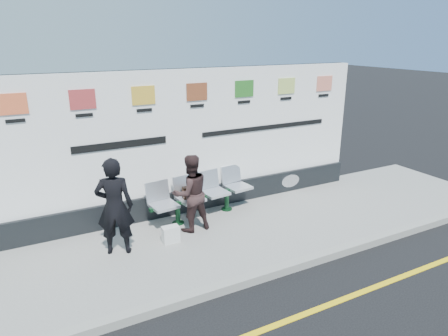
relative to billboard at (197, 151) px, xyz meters
name	(u,v)px	position (x,y,z in m)	size (l,w,h in m)	color
ground	(280,324)	(-0.50, -3.85, -1.42)	(80.00, 80.00, 0.00)	black
pavement	(203,241)	(-0.50, -1.35, -1.36)	(14.00, 3.00, 0.12)	gray
kerb	(243,282)	(-0.50, -2.85, -1.35)	(14.00, 0.18, 0.14)	gray
yellow_line	(280,324)	(-0.50, -3.85, -1.42)	(14.00, 0.10, 0.01)	yellow
billboard	(197,151)	(0.00, 0.00, 0.00)	(8.00, 0.30, 3.00)	black
bench	(203,205)	(-0.08, -0.47, -1.05)	(2.29, 0.59, 0.49)	silver
woman_left	(115,207)	(-2.02, -1.11, -0.44)	(0.63, 0.41, 1.73)	black
woman_right	(191,193)	(-0.54, -0.91, -0.54)	(0.74, 0.58, 1.52)	#322020
handbag_brown	(190,192)	(-0.38, -0.51, -0.69)	(0.31, 0.13, 0.24)	black
carrier_bag_white	(171,234)	(-1.08, -1.21, -1.15)	(0.31, 0.18, 0.31)	silver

